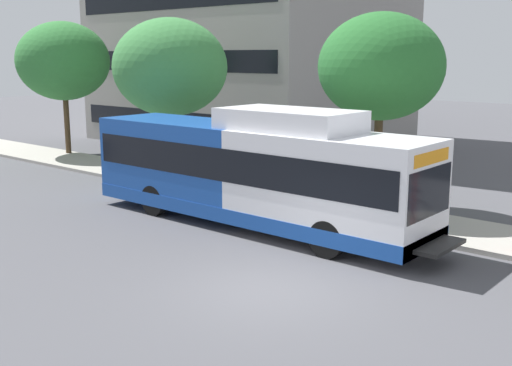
# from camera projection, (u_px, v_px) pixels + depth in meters

# --- Properties ---
(ground_plane) EXTENTS (120.00, 120.00, 0.00)m
(ground_plane) POSITION_uv_depth(u_px,v_px,m) (67.00, 227.00, 18.94)
(ground_plane) COLOR #4C4C51
(sidewalk_curb) EXTENTS (3.00, 56.00, 0.14)m
(sidewalk_curb) POSITION_uv_depth(u_px,v_px,m) (263.00, 196.00, 22.89)
(sidewalk_curb) COLOR #A8A399
(sidewalk_curb) RESTS_ON ground
(transit_bus) EXTENTS (2.58, 12.25, 3.65)m
(transit_bus) POSITION_uv_depth(u_px,v_px,m) (253.00, 171.00, 18.81)
(transit_bus) COLOR white
(transit_bus) RESTS_ON ground
(street_tree_near_stop) EXTENTS (4.09, 4.09, 6.39)m
(street_tree_near_stop) POSITION_uv_depth(u_px,v_px,m) (381.00, 67.00, 20.09)
(street_tree_near_stop) COLOR #4C3823
(street_tree_near_stop) RESTS_ON sidewalk_curb
(street_tree_mid_block) EXTENTS (4.80, 4.80, 6.57)m
(street_tree_mid_block) POSITION_uv_depth(u_px,v_px,m) (170.00, 67.00, 25.94)
(street_tree_mid_block) COLOR #4C3823
(street_tree_mid_block) RESTS_ON sidewalk_curb
(street_tree_far_block) EXTENTS (4.69, 4.69, 6.74)m
(street_tree_far_block) POSITION_uv_depth(u_px,v_px,m) (63.00, 61.00, 31.65)
(street_tree_far_block) COLOR #4C3823
(street_tree_far_block) RESTS_ON sidewalk_curb
(lattice_comm_tower) EXTENTS (1.10, 1.10, 24.61)m
(lattice_comm_tower) POSITION_uv_depth(u_px,v_px,m) (111.00, 15.00, 44.88)
(lattice_comm_tower) COLOR #B7B7BC
(lattice_comm_tower) RESTS_ON ground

